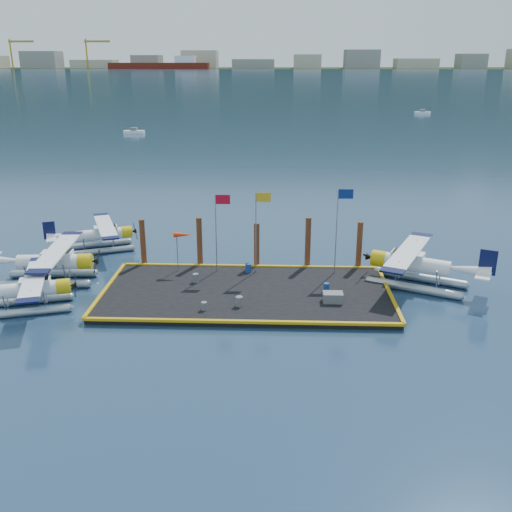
{
  "coord_description": "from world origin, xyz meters",
  "views": [
    {
      "loc": [
        2.15,
        -37.04,
        15.91
      ],
      "look_at": [
        0.58,
        2.0,
        2.3
      ],
      "focal_mm": 40.0,
      "sensor_mm": 36.0,
      "label": 1
    }
  ],
  "objects_px": {
    "seaplane_a": "(30,291)",
    "flagpole_red": "(219,221)",
    "drum_1": "(239,301)",
    "piling_0": "(143,244)",
    "drum_5": "(248,268)",
    "piling_1": "(200,243)",
    "drum_2": "(326,287)",
    "piling_2": "(257,247)",
    "flagpole_blue": "(340,219)",
    "windsock": "(183,236)",
    "seaplane_c": "(102,236)",
    "drum_3": "(204,306)",
    "piling_3": "(308,244)",
    "piling_4": "(359,247)",
    "flagpole_yellow": "(259,220)",
    "drum_0": "(196,278)",
    "crate": "(333,297)",
    "seaplane_d": "(413,266)"
  },
  "relations": [
    {
      "from": "crate",
      "to": "drum_2",
      "type": "bearing_deg",
      "value": 98.02
    },
    {
      "from": "flagpole_blue",
      "to": "piling_0",
      "type": "relative_size",
      "value": 1.62
    },
    {
      "from": "drum_2",
      "to": "piling_0",
      "type": "height_order",
      "value": "piling_0"
    },
    {
      "from": "drum_5",
      "to": "windsock",
      "type": "xyz_separation_m",
      "value": [
        -4.95,
        0.1,
        2.49
      ]
    },
    {
      "from": "drum_0",
      "to": "piling_2",
      "type": "distance_m",
      "value": 5.93
    },
    {
      "from": "drum_3",
      "to": "flagpole_red",
      "type": "height_order",
      "value": "flagpole_red"
    },
    {
      "from": "windsock",
      "to": "piling_2",
      "type": "height_order",
      "value": "piling_2"
    },
    {
      "from": "drum_1",
      "to": "windsock",
      "type": "bearing_deg",
      "value": 126.01
    },
    {
      "from": "drum_0",
      "to": "piling_2",
      "type": "height_order",
      "value": "piling_2"
    },
    {
      "from": "flagpole_yellow",
      "to": "piling_0",
      "type": "height_order",
      "value": "flagpole_yellow"
    },
    {
      "from": "drum_1",
      "to": "piling_0",
      "type": "relative_size",
      "value": 0.17
    },
    {
      "from": "drum_0",
      "to": "windsock",
      "type": "relative_size",
      "value": 0.21
    },
    {
      "from": "flagpole_yellow",
      "to": "seaplane_c",
      "type": "bearing_deg",
      "value": 157.2
    },
    {
      "from": "piling_1",
      "to": "piling_3",
      "type": "xyz_separation_m",
      "value": [
        8.5,
        0.0,
        0.05
      ]
    },
    {
      "from": "seaplane_c",
      "to": "piling_2",
      "type": "bearing_deg",
      "value": 50.48
    },
    {
      "from": "drum_1",
      "to": "drum_5",
      "type": "bearing_deg",
      "value": 87.6
    },
    {
      "from": "flagpole_red",
      "to": "piling_2",
      "type": "height_order",
      "value": "flagpole_red"
    },
    {
      "from": "flagpole_red",
      "to": "seaplane_c",
      "type": "bearing_deg",
      "value": 151.77
    },
    {
      "from": "drum_2",
      "to": "piling_2",
      "type": "xyz_separation_m",
      "value": [
        -5.12,
        5.14,
        1.22
      ]
    },
    {
      "from": "piling_1",
      "to": "piling_3",
      "type": "height_order",
      "value": "piling_3"
    },
    {
      "from": "piling_3",
      "to": "drum_5",
      "type": "bearing_deg",
      "value": -159.59
    },
    {
      "from": "drum_0",
      "to": "flagpole_yellow",
      "type": "distance_m",
      "value": 6.32
    },
    {
      "from": "drum_2",
      "to": "piling_2",
      "type": "relative_size",
      "value": 0.15
    },
    {
      "from": "flagpole_red",
      "to": "flagpole_yellow",
      "type": "distance_m",
      "value": 3.0
    },
    {
      "from": "seaplane_d",
      "to": "drum_3",
      "type": "bearing_deg",
      "value": 136.35
    },
    {
      "from": "piling_2",
      "to": "drum_1",
      "type": "bearing_deg",
      "value": -95.94
    },
    {
      "from": "drum_0",
      "to": "seaplane_d",
      "type": "bearing_deg",
      "value": 3.28
    },
    {
      "from": "piling_3",
      "to": "seaplane_d",
      "type": "bearing_deg",
      "value": -21.82
    },
    {
      "from": "piling_2",
      "to": "piling_0",
      "type": "bearing_deg",
      "value": 180.0
    },
    {
      "from": "windsock",
      "to": "piling_4",
      "type": "relative_size",
      "value": 0.78
    },
    {
      "from": "drum_0",
      "to": "drum_1",
      "type": "xyz_separation_m",
      "value": [
        3.46,
        -4.13,
        0.01
      ]
    },
    {
      "from": "seaplane_c",
      "to": "drum_3",
      "type": "distance_m",
      "value": 16.69
    },
    {
      "from": "seaplane_d",
      "to": "drum_5",
      "type": "xyz_separation_m",
      "value": [
        -12.09,
        1.31,
        -0.81
      ]
    },
    {
      "from": "drum_0",
      "to": "piling_4",
      "type": "distance_m",
      "value": 12.96
    },
    {
      "from": "drum_0",
      "to": "piling_2",
      "type": "xyz_separation_m",
      "value": [
        4.29,
        3.92,
        1.18
      ]
    },
    {
      "from": "seaplane_a",
      "to": "flagpole_red",
      "type": "height_order",
      "value": "flagpole_red"
    },
    {
      "from": "drum_3",
      "to": "windsock",
      "type": "distance_m",
      "value": 7.98
    },
    {
      "from": "seaplane_a",
      "to": "flagpole_red",
      "type": "xyz_separation_m",
      "value": [
        11.88,
        6.65,
        3.09
      ]
    },
    {
      "from": "drum_1",
      "to": "windsock",
      "type": "relative_size",
      "value": 0.21
    },
    {
      "from": "flagpole_blue",
      "to": "flagpole_red",
      "type": "bearing_deg",
      "value": 180.0
    },
    {
      "from": "drum_3",
      "to": "flagpole_blue",
      "type": "bearing_deg",
      "value": 37.63
    },
    {
      "from": "piling_1",
      "to": "windsock",
      "type": "bearing_deg",
      "value": -122.66
    },
    {
      "from": "drum_5",
      "to": "piling_1",
      "type": "xyz_separation_m",
      "value": [
        -3.93,
        1.7,
        1.37
      ]
    },
    {
      "from": "crate",
      "to": "flagpole_red",
      "type": "distance_m",
      "value": 10.52
    },
    {
      "from": "seaplane_a",
      "to": "piling_2",
      "type": "bearing_deg",
      "value": 102.58
    },
    {
      "from": "piling_1",
      "to": "piling_4",
      "type": "distance_m",
      "value": 12.5
    },
    {
      "from": "flagpole_red",
      "to": "piling_4",
      "type": "bearing_deg",
      "value": 8.43
    },
    {
      "from": "piling_0",
      "to": "piling_1",
      "type": "xyz_separation_m",
      "value": [
        4.5,
        0.0,
        0.1
      ]
    },
    {
      "from": "piling_4",
      "to": "piling_1",
      "type": "bearing_deg",
      "value": 180.0
    },
    {
      "from": "seaplane_c",
      "to": "drum_2",
      "type": "height_order",
      "value": "seaplane_c"
    }
  ]
}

